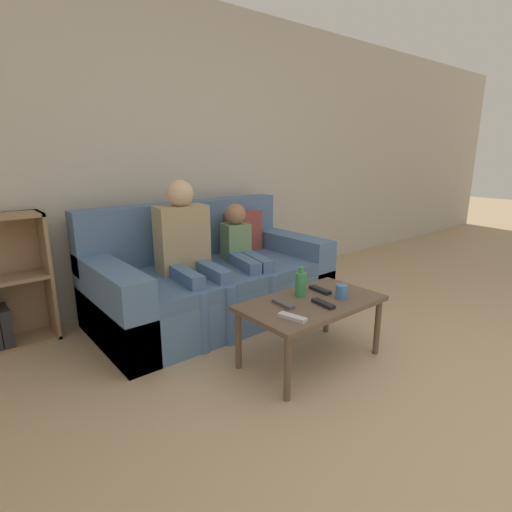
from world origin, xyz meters
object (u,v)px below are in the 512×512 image
object	(u,v)px
tv_remote_1	(283,304)
coffee_table	(311,308)
person_adult	(187,245)
tv_remote_3	(292,317)
tv_remote_2	(323,304)
couch	(210,281)
bottle	(301,284)
person_child	(245,254)
tv_remote_0	(320,290)
cup_near	(342,292)

from	to	relation	value
tv_remote_1	coffee_table	bearing A→B (deg)	-11.39
person_adult	tv_remote_3	bearing A→B (deg)	-82.96
coffee_table	tv_remote_2	xyz separation A→B (m)	(-0.00, -0.10, 0.06)
couch	tv_remote_3	xyz separation A→B (m)	(-0.22, -1.19, 0.13)
couch	coffee_table	xyz separation A→B (m)	(0.07, -1.06, 0.08)
person_adult	tv_remote_3	size ratio (longest dim) A/B	6.37
coffee_table	person_adult	xyz separation A→B (m)	(-0.33, 0.96, 0.28)
couch	bottle	distance (m)	0.98
tv_remote_3	couch	bearing A→B (deg)	65.96
person_child	tv_remote_2	size ratio (longest dim) A/B	5.20
couch	tv_remote_3	bearing A→B (deg)	-100.66
person_adult	tv_remote_1	distance (m)	0.94
coffee_table	tv_remote_0	size ratio (longest dim) A/B	5.24
person_child	tv_remote_0	size ratio (longest dim) A/B	5.24
tv_remote_2	tv_remote_3	size ratio (longest dim) A/B	0.99
person_child	bottle	bearing A→B (deg)	-88.45
tv_remote_1	tv_remote_3	distance (m)	0.21
tv_remote_1	tv_remote_2	world-z (taller)	same
person_adult	cup_near	bearing A→B (deg)	-58.87
tv_remote_0	tv_remote_2	size ratio (longest dim) A/B	0.99
person_child	cup_near	size ratio (longest dim) A/B	10.08
bottle	person_adult	bearing A→B (deg)	111.70
person_adult	tv_remote_2	distance (m)	1.12
person_child	tv_remote_1	bearing A→B (deg)	-100.59
tv_remote_0	cup_near	bearing A→B (deg)	-82.48
cup_near	tv_remote_3	bearing A→B (deg)	-175.55
couch	tv_remote_3	size ratio (longest dim) A/B	10.59
couch	cup_near	size ratio (longest dim) A/B	20.75
couch	bottle	size ratio (longest dim) A/B	9.58
coffee_table	tv_remote_0	bearing A→B (deg)	25.68
tv_remote_2	tv_remote_3	bearing A→B (deg)	-167.47
person_child	bottle	size ratio (longest dim) A/B	4.65
coffee_table	tv_remote_3	xyz separation A→B (m)	(-0.29, -0.13, 0.06)
couch	tv_remote_2	size ratio (longest dim) A/B	10.71
person_child	tv_remote_3	world-z (taller)	person_child
coffee_table	tv_remote_1	distance (m)	0.21
couch	coffee_table	distance (m)	1.07
person_child	tv_remote_0	xyz separation A→B (m)	(0.01, -0.81, -0.09)
couch	bottle	xyz separation A→B (m)	(0.08, -0.95, 0.21)
person_adult	tv_remote_2	xyz separation A→B (m)	(0.33, -1.05, -0.22)
couch	tv_remote_0	xyz separation A→B (m)	(0.24, -0.98, 0.13)
tv_remote_0	tv_remote_1	xyz separation A→B (m)	(-0.36, -0.03, 0.00)
person_child	tv_remote_2	xyz separation A→B (m)	(-0.16, -0.98, -0.09)
tv_remote_1	tv_remote_2	bearing A→B (deg)	-33.95
person_child	tv_remote_1	xyz separation A→B (m)	(-0.35, -0.83, -0.09)
person_child	tv_remote_0	world-z (taller)	person_child
cup_near	tv_remote_2	bearing A→B (deg)	-177.94
person_adult	cup_near	xyz separation A→B (m)	(0.51, -1.05, -0.19)
tv_remote_0	tv_remote_1	size ratio (longest dim) A/B	1.00
tv_remote_0	bottle	distance (m)	0.18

